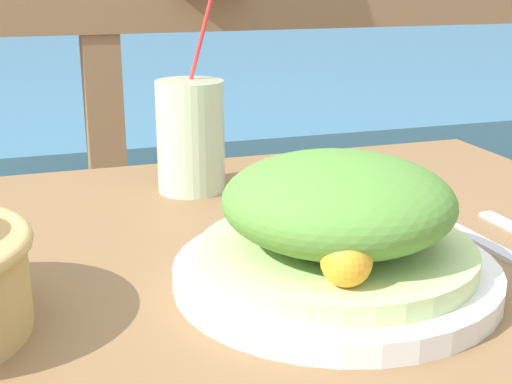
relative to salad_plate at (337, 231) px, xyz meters
The scene contains 6 objects.
patio_table 0.19m from the salad_plate, 150.17° to the left, with size 1.06×0.79×0.72m.
railing_fence 0.87m from the salad_plate, 96.91° to the left, with size 2.80×0.08×0.96m.
sea_backdrop 3.40m from the salad_plate, 91.78° to the left, with size 12.00×4.00×0.52m.
salad_plate is the anchor object (origin of this frame).
drink_glass 0.32m from the salad_plate, 100.17° to the left, with size 0.08×0.08×0.25m.
fork 0.19m from the salad_plate, ahead, with size 0.03×0.18×0.00m.
Camera 1 is at (-0.14, -0.59, 0.99)m, focal length 50.00 mm.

